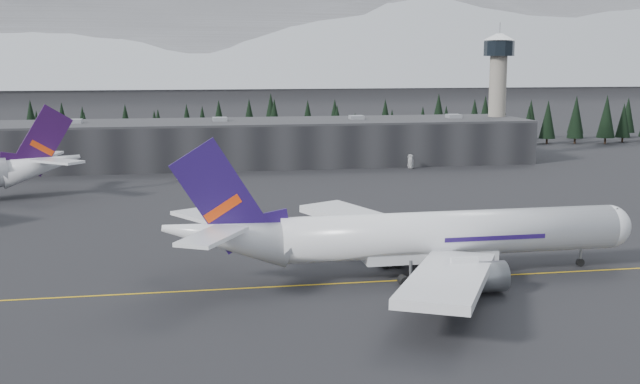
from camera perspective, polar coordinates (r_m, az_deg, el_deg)
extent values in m
plane|color=black|center=(111.95, 1.84, -6.21)|extent=(1400.00, 1400.00, 0.00)
cube|color=gold|center=(110.07, 2.06, -6.48)|extent=(400.00, 0.40, 0.02)
cube|color=black|center=(232.73, -4.64, 3.46)|extent=(160.00, 30.00, 12.00)
cube|color=#333335|center=(232.16, -4.66, 5.01)|extent=(160.00, 30.00, 0.60)
cylinder|color=gray|center=(253.41, 12.48, 6.03)|extent=(5.20, 5.20, 32.00)
cylinder|color=black|center=(253.03, 12.62, 9.93)|extent=(9.20, 9.20, 4.50)
cone|color=silver|center=(253.09, 12.65, 10.71)|extent=(10.00, 10.00, 2.00)
cube|color=black|center=(269.27, -5.43, 4.58)|extent=(360.00, 20.00, 15.00)
cylinder|color=silver|center=(114.98, 9.32, -2.92)|extent=(48.91, 7.10, 6.37)
sphere|color=silver|center=(125.52, 19.83, -2.32)|extent=(6.37, 6.37, 6.37)
cone|color=silver|center=(107.98, -6.73, -3.15)|extent=(17.92, 6.64, 9.22)
cube|color=silver|center=(128.72, 4.08, -2.26)|extent=(21.79, 30.14, 2.72)
cylinder|color=gray|center=(125.49, 7.59, -3.47)|extent=(6.96, 4.14, 4.03)
cube|color=silver|center=(98.26, 9.15, -6.07)|extent=(21.12, 30.33, 2.72)
cylinder|color=gray|center=(106.24, 11.27, -5.95)|extent=(6.96, 4.14, 4.03)
cube|color=#21104E|center=(106.89, -7.07, -0.32)|extent=(13.45, 0.73, 15.80)
cube|color=#E63E0D|center=(107.19, -6.94, -1.16)|extent=(5.18, 0.67, 3.89)
cube|color=silver|center=(113.76, -8.07, -1.76)|extent=(10.09, 12.47, 0.53)
cube|color=silver|center=(101.31, -7.66, -3.14)|extent=(9.85, 12.52, 0.53)
cylinder|color=black|center=(124.32, 18.03, -4.33)|extent=(0.53, 0.53, 3.18)
cylinder|color=black|center=(118.06, 5.06, -4.62)|extent=(0.53, 0.53, 3.18)
cylinder|color=black|center=(109.22, 6.46, -5.80)|extent=(0.53, 0.53, 3.18)
cone|color=silver|center=(188.00, -19.20, 1.80)|extent=(19.16, 12.07, 9.33)
cube|color=#2F0E43|center=(187.50, -19.13, 3.47)|extent=(13.01, 5.03, 16.00)
cube|color=#E8400D|center=(187.62, -19.17, 2.98)|extent=(5.14, 2.31, 3.94)
cube|color=silver|center=(181.94, -18.18, 2.09)|extent=(12.12, 11.36, 0.54)
cube|color=silver|center=(194.50, -18.96, 2.50)|extent=(6.92, 12.50, 0.54)
imported|color=white|center=(204.69, -9.85, 1.03)|extent=(4.36, 5.58, 1.41)
imported|color=silver|center=(224.33, 6.49, 1.84)|extent=(4.26, 3.54, 1.37)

